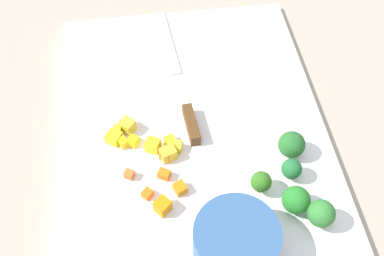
% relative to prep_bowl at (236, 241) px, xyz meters
% --- Properties ---
extents(ground_plane, '(4.00, 4.00, 0.00)m').
position_rel_prep_bowl_xyz_m(ground_plane, '(0.17, 0.03, -0.04)').
color(ground_plane, '#9F9783').
extents(cutting_board, '(0.52, 0.38, 0.01)m').
position_rel_prep_bowl_xyz_m(cutting_board, '(0.17, 0.03, -0.03)').
color(cutting_board, white).
rests_on(cutting_board, ground_plane).
extents(prep_bowl, '(0.10, 0.10, 0.05)m').
position_rel_prep_bowl_xyz_m(prep_bowl, '(0.00, 0.00, 0.00)').
color(prep_bowl, '#305888').
rests_on(prep_bowl, cutting_board).
extents(chef_knife, '(0.28, 0.04, 0.02)m').
position_rel_prep_bowl_xyz_m(chef_knife, '(0.24, 0.03, -0.02)').
color(chef_knife, silver).
rests_on(chef_knife, cutting_board).
extents(carrot_dice_0, '(0.01, 0.02, 0.01)m').
position_rel_prep_bowl_xyz_m(carrot_dice_0, '(0.11, 0.12, -0.02)').
color(carrot_dice_0, orange).
rests_on(carrot_dice_0, cutting_board).
extents(carrot_dice_1, '(0.02, 0.02, 0.01)m').
position_rel_prep_bowl_xyz_m(carrot_dice_1, '(0.11, 0.07, -0.02)').
color(carrot_dice_1, orange).
rests_on(carrot_dice_1, cutting_board).
extents(carrot_dice_2, '(0.02, 0.02, 0.02)m').
position_rel_prep_bowl_xyz_m(carrot_dice_2, '(0.06, 0.08, -0.01)').
color(carrot_dice_2, orange).
rests_on(carrot_dice_2, cutting_board).
extents(carrot_dice_3, '(0.02, 0.02, 0.01)m').
position_rel_prep_bowl_xyz_m(carrot_dice_3, '(0.08, 0.10, -0.02)').
color(carrot_dice_3, orange).
rests_on(carrot_dice_3, cutting_board).
extents(carrot_dice_4, '(0.02, 0.02, 0.02)m').
position_rel_prep_bowl_xyz_m(carrot_dice_4, '(0.14, 0.07, -0.02)').
color(carrot_dice_4, orange).
rests_on(carrot_dice_4, cutting_board).
extents(carrot_dice_5, '(0.02, 0.02, 0.01)m').
position_rel_prep_bowl_xyz_m(carrot_dice_5, '(0.09, 0.05, -0.02)').
color(carrot_dice_5, orange).
rests_on(carrot_dice_5, cutting_board).
extents(pepper_dice_0, '(0.02, 0.02, 0.02)m').
position_rel_prep_bowl_xyz_m(pepper_dice_0, '(0.15, 0.08, -0.02)').
color(pepper_dice_0, yellow).
rests_on(pepper_dice_0, cutting_board).
extents(pepper_dice_1, '(0.02, 0.02, 0.01)m').
position_rel_prep_bowl_xyz_m(pepper_dice_1, '(0.16, 0.06, -0.02)').
color(pepper_dice_1, yellow).
rests_on(pepper_dice_1, cutting_board).
extents(pepper_dice_2, '(0.02, 0.02, 0.01)m').
position_rel_prep_bowl_xyz_m(pepper_dice_2, '(0.17, 0.11, -0.02)').
color(pepper_dice_2, yellow).
rests_on(pepper_dice_2, cutting_board).
extents(pepper_dice_3, '(0.01, 0.01, 0.01)m').
position_rel_prep_bowl_xyz_m(pepper_dice_3, '(0.19, 0.13, -0.02)').
color(pepper_dice_3, yellow).
rests_on(pepper_dice_3, cutting_board).
extents(pepper_dice_4, '(0.03, 0.03, 0.01)m').
position_rel_prep_bowl_xyz_m(pepper_dice_4, '(0.17, 0.14, -0.02)').
color(pepper_dice_4, yellow).
rests_on(pepper_dice_4, cutting_board).
extents(pepper_dice_5, '(0.03, 0.03, 0.02)m').
position_rel_prep_bowl_xyz_m(pepper_dice_5, '(0.19, 0.12, -0.01)').
color(pepper_dice_5, yellow).
rests_on(pepper_dice_5, cutting_board).
extents(pepper_dice_6, '(0.02, 0.02, 0.01)m').
position_rel_prep_bowl_xyz_m(pepper_dice_6, '(0.15, 0.05, -0.02)').
color(pepper_dice_6, yellow).
rests_on(pepper_dice_6, cutting_board).
extents(pepper_dice_7, '(0.02, 0.02, 0.01)m').
position_rel_prep_bowl_xyz_m(pepper_dice_7, '(0.16, 0.12, -0.02)').
color(pepper_dice_7, yellow).
rests_on(pepper_dice_7, cutting_board).
extents(pepper_dice_8, '(0.02, 0.02, 0.02)m').
position_rel_prep_bowl_xyz_m(pepper_dice_8, '(0.14, 0.06, -0.02)').
color(pepper_dice_8, yellow).
rests_on(pepper_dice_8, cutting_board).
extents(broccoli_floret_0, '(0.03, 0.03, 0.03)m').
position_rel_prep_bowl_xyz_m(broccoli_floret_0, '(0.09, -0.09, -0.01)').
color(broccoli_floret_0, '#8EC456').
rests_on(broccoli_floret_0, cutting_board).
extents(broccoli_floret_1, '(0.03, 0.03, 0.04)m').
position_rel_prep_bowl_xyz_m(broccoli_floret_1, '(0.04, -0.08, -0.01)').
color(broccoli_floret_1, '#8FAB5D').
rests_on(broccoli_floret_1, cutting_board).
extents(broccoli_floret_2, '(0.04, 0.04, 0.04)m').
position_rel_prep_bowl_xyz_m(broccoli_floret_2, '(0.12, -0.10, -0.00)').
color(broccoli_floret_2, '#93BA61').
rests_on(broccoli_floret_2, cutting_board).
extents(broccoli_floret_3, '(0.03, 0.03, 0.03)m').
position_rel_prep_bowl_xyz_m(broccoli_floret_3, '(0.07, -0.05, -0.00)').
color(broccoli_floret_3, '#96BF66').
rests_on(broccoli_floret_3, cutting_board).
extents(broccoli_floret_4, '(0.03, 0.03, 0.04)m').
position_rel_prep_bowl_xyz_m(broccoli_floret_4, '(0.02, -0.11, -0.00)').
color(broccoli_floret_4, '#98B555').
rests_on(broccoli_floret_4, cutting_board).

